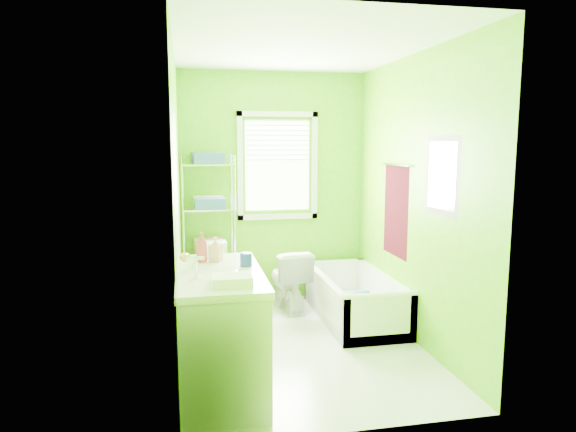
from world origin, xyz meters
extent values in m
plane|color=silver|center=(0.00, 0.00, 0.00)|extent=(2.90, 2.90, 0.00)
cube|color=#59AE08|center=(0.00, 1.45, 1.30)|extent=(2.10, 0.04, 2.60)
cube|color=#59AE08|center=(0.00, -1.45, 1.30)|extent=(2.10, 0.04, 2.60)
cube|color=#59AE08|center=(-1.05, 0.00, 1.30)|extent=(0.04, 2.90, 2.60)
cube|color=#59AE08|center=(1.05, 0.00, 1.30)|extent=(0.04, 2.90, 2.60)
cube|color=white|center=(0.00, 0.00, 2.60)|extent=(2.10, 2.90, 0.04)
cube|color=white|center=(0.05, 1.44, 1.55)|extent=(0.74, 0.01, 1.01)
cube|color=white|center=(0.05, 1.42, 0.97)|extent=(0.92, 0.05, 0.06)
cube|color=white|center=(0.05, 1.42, 2.13)|extent=(0.92, 0.05, 0.06)
cube|color=white|center=(-0.38, 1.42, 1.55)|extent=(0.06, 0.05, 1.22)
cube|color=white|center=(0.48, 1.42, 1.55)|extent=(0.06, 0.05, 1.22)
cube|color=white|center=(0.05, 1.42, 1.84)|extent=(0.72, 0.02, 0.50)
cube|color=white|center=(-1.04, -1.00, 1.00)|extent=(0.02, 0.80, 2.00)
sphere|color=gold|center=(-1.00, -0.67, 1.00)|extent=(0.07, 0.07, 0.07)
cube|color=#3F0710|center=(1.04, 0.35, 1.15)|extent=(0.02, 0.58, 0.90)
cylinder|color=silver|center=(1.02, 0.35, 1.60)|extent=(0.02, 0.62, 0.02)
cube|color=#CC5972|center=(1.04, -0.55, 1.55)|extent=(0.02, 0.54, 0.64)
cube|color=white|center=(1.03, -0.55, 1.55)|extent=(0.01, 0.44, 0.54)
cube|color=white|center=(0.70, 0.58, 0.05)|extent=(0.70, 1.51, 0.10)
cube|color=white|center=(0.38, 0.58, 0.23)|extent=(0.07, 1.51, 0.45)
cube|color=white|center=(1.01, 0.58, 0.23)|extent=(0.07, 1.51, 0.45)
cube|color=white|center=(0.70, -0.14, 0.23)|extent=(0.70, 0.07, 0.45)
cube|color=white|center=(0.70, 1.29, 0.23)|extent=(0.70, 0.07, 0.45)
cylinder|color=white|center=(0.70, -0.14, 0.45)|extent=(0.70, 0.07, 0.07)
cylinder|color=#125CAB|center=(0.70, 0.16, 0.13)|extent=(0.35, 0.35, 0.06)
cylinder|color=#F1FF1A|center=(0.70, 0.16, 0.19)|extent=(0.33, 0.33, 0.05)
cube|color=#125CAB|center=(0.65, 0.29, 0.25)|extent=(0.25, 0.13, 0.23)
imported|color=white|center=(0.09, 0.99, 0.34)|extent=(0.45, 0.70, 0.68)
cube|color=silver|center=(-0.76, -0.71, 0.42)|extent=(0.58, 1.16, 0.85)
cube|color=silver|center=(-0.76, -0.71, 0.87)|extent=(0.61, 1.19, 0.05)
ellipsoid|color=white|center=(-0.74, -0.87, 0.87)|extent=(0.40, 0.52, 0.14)
cylinder|color=silver|center=(-0.93, -0.87, 0.97)|extent=(0.03, 0.03, 0.16)
cylinder|color=silver|center=(-0.93, -0.87, 1.04)|extent=(0.12, 0.02, 0.02)
imported|color=#D33E67|center=(-0.87, -0.39, 1.01)|extent=(0.10, 0.10, 0.23)
imported|color=pink|center=(-0.77, -0.38, 0.99)|extent=(0.12, 0.12, 0.19)
cylinder|color=navy|center=(-0.55, -0.58, 0.95)|extent=(0.09, 0.09, 0.10)
cube|color=white|center=(-0.70, -1.09, 0.93)|extent=(0.26, 0.20, 0.07)
cylinder|color=silver|center=(-1.02, 1.05, 0.84)|extent=(0.02, 0.02, 1.69)
cylinder|color=silver|center=(-1.02, 1.38, 0.84)|extent=(0.02, 0.02, 1.69)
cylinder|color=silver|center=(-0.48, 1.06, 0.84)|extent=(0.02, 0.02, 1.69)
cylinder|color=silver|center=(-0.48, 1.39, 0.84)|extent=(0.02, 0.02, 1.69)
cube|color=silver|center=(-0.75, 1.22, 0.16)|extent=(0.57, 0.36, 0.02)
cube|color=silver|center=(-0.75, 1.22, 0.63)|extent=(0.57, 0.36, 0.02)
cube|color=silver|center=(-0.75, 1.22, 1.11)|extent=(0.57, 0.36, 0.02)
cube|color=silver|center=(-0.75, 1.22, 1.58)|extent=(0.57, 0.36, 0.02)
cube|color=#3355B9|center=(-0.74, 1.11, 1.65)|extent=(0.32, 0.22, 0.12)
cube|color=#3355B9|center=(-0.75, 1.34, 1.65)|extent=(0.32, 0.22, 0.12)
cube|color=#3355B9|center=(-0.74, 1.11, 1.17)|extent=(0.32, 0.22, 0.12)
cube|color=#F5F595|center=(-0.75, 1.34, 1.17)|extent=(0.32, 0.22, 0.12)
cube|color=white|center=(-0.73, 1.13, 0.70)|extent=(0.32, 0.22, 0.12)
cube|color=pink|center=(-0.75, 1.35, 0.70)|extent=(0.32, 0.22, 0.12)
cube|color=pink|center=(-0.47, 1.22, 0.37)|extent=(0.03, 0.30, 0.53)
camera|label=1|loc=(-0.97, -4.33, 1.81)|focal=32.00mm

